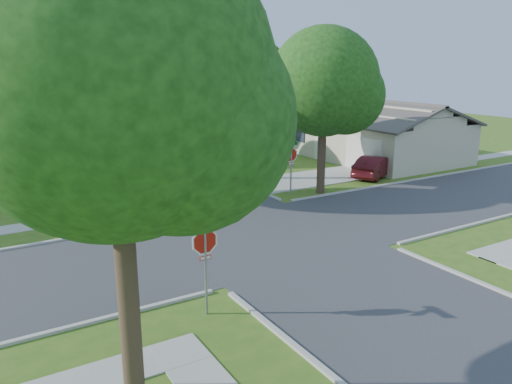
{
  "coord_description": "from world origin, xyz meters",
  "views": [
    {
      "loc": [
        -10.04,
        -16.25,
        6.85
      ],
      "look_at": [
        0.28,
        0.9,
        1.6
      ],
      "focal_mm": 35.0,
      "sensor_mm": 36.0,
      "label": 1
    }
  ],
  "objects_px": {
    "car_curb_east": "(120,140)",
    "stop_sign_ne": "(291,157)",
    "tree_w_mid": "(41,67)",
    "house_ne_far": "(246,114)",
    "house_ne_near": "(367,136)",
    "car_driveway": "(375,166)",
    "tree_ne_corner": "(325,87)",
    "car_curb_west": "(41,128)",
    "stop_sign_sw": "(205,246)",
    "tree_e_far": "(122,71)",
    "tree_sw_corner": "(117,94)",
    "tree_w_far": "(19,77)",
    "tree_e_near": "(250,83)",
    "tree_e_mid": "(172,69)",
    "tree_w_near": "(81,77)"
  },
  "relations": [
    {
      "from": "car_curb_east",
      "to": "stop_sign_ne",
      "type": "bearing_deg",
      "value": -73.26
    },
    {
      "from": "tree_w_mid",
      "to": "house_ne_far",
      "type": "distance_m",
      "value": 22.68
    },
    {
      "from": "house_ne_near",
      "to": "house_ne_far",
      "type": "relative_size",
      "value": 1.0
    },
    {
      "from": "stop_sign_ne",
      "to": "car_driveway",
      "type": "bearing_deg",
      "value": 6.71
    },
    {
      "from": "tree_ne_corner",
      "to": "house_ne_near",
      "type": "xyz_separation_m",
      "value": [
        9.63,
        6.79,
        -4.08
      ]
    },
    {
      "from": "house_ne_far",
      "to": "car_curb_west",
      "type": "height_order",
      "value": "house_ne_far"
    },
    {
      "from": "stop_sign_sw",
      "to": "tree_e_far",
      "type": "height_order",
      "value": "tree_e_far"
    },
    {
      "from": "house_ne_near",
      "to": "tree_w_mid",
      "type": "bearing_deg",
      "value": 154.12
    },
    {
      "from": "tree_sw_corner",
      "to": "car_driveway",
      "type": "xyz_separation_m",
      "value": [
        18.94,
        12.49,
        -5.6
      ]
    },
    {
      "from": "tree_e_far",
      "to": "tree_w_far",
      "type": "relative_size",
      "value": 1.09
    },
    {
      "from": "stop_sign_ne",
      "to": "tree_ne_corner",
      "type": "relative_size",
      "value": 0.34
    },
    {
      "from": "tree_w_mid",
      "to": "house_ne_near",
      "type": "bearing_deg",
      "value": -25.88
    },
    {
      "from": "tree_e_near",
      "to": "tree_w_mid",
      "type": "distance_m",
      "value": 15.26
    },
    {
      "from": "tree_e_far",
      "to": "tree_w_mid",
      "type": "relative_size",
      "value": 0.91
    },
    {
      "from": "stop_sign_ne",
      "to": "house_ne_far",
      "type": "relative_size",
      "value": 0.22
    },
    {
      "from": "stop_sign_sw",
      "to": "house_ne_near",
      "type": "xyz_separation_m",
      "value": [
        20.69,
        15.7,
        -0.51
      ]
    },
    {
      "from": "stop_sign_ne",
      "to": "tree_e_mid",
      "type": "relative_size",
      "value": 0.32
    },
    {
      "from": "stop_sign_sw",
      "to": "tree_e_mid",
      "type": "xyz_separation_m",
      "value": [
        9.46,
        25.71,
        4.22
      ]
    },
    {
      "from": "stop_sign_sw",
      "to": "tree_e_near",
      "type": "relative_size",
      "value": 0.36
    },
    {
      "from": "tree_w_mid",
      "to": "stop_sign_sw",
      "type": "bearing_deg",
      "value": -90.13
    },
    {
      "from": "tree_e_far",
      "to": "car_curb_east",
      "type": "xyz_separation_m",
      "value": [
        -3.55,
        -10.19,
        -5.31
      ]
    },
    {
      "from": "car_curb_east",
      "to": "car_curb_west",
      "type": "xyz_separation_m",
      "value": [
        -4.36,
        11.01,
        0.09
      ]
    },
    {
      "from": "stop_sign_sw",
      "to": "stop_sign_ne",
      "type": "distance_m",
      "value": 13.29
    },
    {
      "from": "car_curb_west",
      "to": "house_ne_far",
      "type": "bearing_deg",
      "value": 159.49
    },
    {
      "from": "stop_sign_ne",
      "to": "tree_w_far",
      "type": "relative_size",
      "value": 0.37
    },
    {
      "from": "stop_sign_sw",
      "to": "tree_sw_corner",
      "type": "height_order",
      "value": "tree_sw_corner"
    },
    {
      "from": "tree_ne_corner",
      "to": "house_ne_far",
      "type": "xyz_separation_m",
      "value": [
        9.63,
        24.79,
        -4.08
      ]
    },
    {
      "from": "tree_sw_corner",
      "to": "house_ne_far",
      "type": "xyz_separation_m",
      "value": [
        23.43,
        35.99,
        -4.75
      ]
    },
    {
      "from": "tree_sw_corner",
      "to": "car_driveway",
      "type": "height_order",
      "value": "tree_sw_corner"
    },
    {
      "from": "tree_w_far",
      "to": "car_curb_east",
      "type": "xyz_separation_m",
      "value": [
        5.85,
        -10.19,
        -4.84
      ]
    },
    {
      "from": "house_ne_far",
      "to": "car_driveway",
      "type": "xyz_separation_m",
      "value": [
        -4.49,
        -23.5,
        -0.85
      ]
    },
    {
      "from": "house_ne_far",
      "to": "car_curb_east",
      "type": "xyz_separation_m",
      "value": [
        -14.79,
        -5.18,
        -0.85
      ]
    },
    {
      "from": "stop_sign_ne",
      "to": "tree_w_near",
      "type": "distance_m",
      "value": 11.07
    },
    {
      "from": "tree_w_mid",
      "to": "tree_sw_corner",
      "type": "xyz_separation_m",
      "value": [
        -2.8,
        -28.0,
        -0.23
      ]
    },
    {
      "from": "car_curb_east",
      "to": "tree_e_near",
      "type": "bearing_deg",
      "value": -70.15
    },
    {
      "from": "tree_ne_corner",
      "to": "tree_e_mid",
      "type": "bearing_deg",
      "value": 95.45
    },
    {
      "from": "stop_sign_sw",
      "to": "tree_w_far",
      "type": "distance_m",
      "value": 38.86
    },
    {
      "from": "tree_e_far",
      "to": "house_ne_near",
      "type": "distance_m",
      "value": 25.99
    },
    {
      "from": "tree_e_far",
      "to": "house_ne_far",
      "type": "relative_size",
      "value": 0.64
    },
    {
      "from": "stop_sign_ne",
      "to": "tree_e_far",
      "type": "bearing_deg",
      "value": 89.9
    },
    {
      "from": "tree_e_near",
      "to": "tree_w_far",
      "type": "relative_size",
      "value": 1.03
    },
    {
      "from": "tree_e_near",
      "to": "tree_ne_corner",
      "type": "xyz_separation_m",
      "value": [
        1.61,
        -4.8,
        -0.05
      ]
    },
    {
      "from": "tree_e_near",
      "to": "car_curb_east",
      "type": "bearing_deg",
      "value": 103.49
    },
    {
      "from": "tree_sw_corner",
      "to": "tree_e_near",
      "type": "bearing_deg",
      "value": 52.7
    },
    {
      "from": "tree_w_mid",
      "to": "car_driveway",
      "type": "distance_m",
      "value": 23.13
    },
    {
      "from": "tree_e_near",
      "to": "tree_w_far",
      "type": "height_order",
      "value": "tree_e_near"
    },
    {
      "from": "stop_sign_sw",
      "to": "tree_e_far",
      "type": "relative_size",
      "value": 0.34
    },
    {
      "from": "tree_w_mid",
      "to": "car_curb_west",
      "type": "xyz_separation_m",
      "value": [
        1.48,
        13.82,
        -5.73
      ]
    },
    {
      "from": "stop_sign_sw",
      "to": "car_curb_east",
      "type": "xyz_separation_m",
      "value": [
        5.9,
        28.51,
        -1.36
      ]
    },
    {
      "from": "tree_e_mid",
      "to": "house_ne_far",
      "type": "distance_m",
      "value": 14.58
    }
  ]
}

